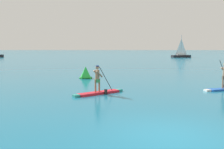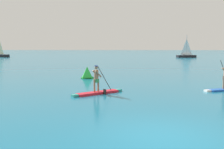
% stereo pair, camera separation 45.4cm
% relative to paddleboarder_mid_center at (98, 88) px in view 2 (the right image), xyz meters
% --- Properties ---
extents(ground, '(440.00, 440.00, 0.00)m').
position_rel_paddleboarder_mid_center_xyz_m(ground, '(2.88, -7.40, -0.33)').
color(ground, '#196B8C').
extents(paddleboarder_mid_center, '(2.96, 2.52, 1.76)m').
position_rel_paddleboarder_mid_center_xyz_m(paddleboarder_mid_center, '(0.00, 0.00, 0.00)').
color(paddleboarder_mid_center, red).
rests_on(paddleboarder_mid_center, ground).
extents(race_marker_buoy, '(1.37, 1.37, 1.08)m').
position_rel_paddleboarder_mid_center_xyz_m(race_marker_buoy, '(-1.77, 7.86, 0.14)').
color(race_marker_buoy, green).
rests_on(race_marker_buoy, ground).
extents(sailboat_right_horizon, '(5.52, 2.97, 6.16)m').
position_rel_paddleboarder_mid_center_xyz_m(sailboat_right_horizon, '(18.40, 55.08, 0.40)').
color(sailboat_right_horizon, black).
rests_on(sailboat_right_horizon, ground).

